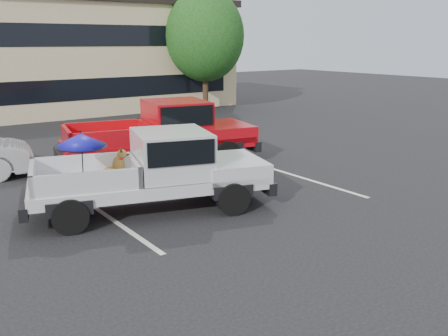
{
  "coord_description": "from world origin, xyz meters",
  "views": [
    {
      "loc": [
        -7.17,
        -8.22,
        3.9
      ],
      "look_at": [
        -1.18,
        0.07,
        1.3
      ],
      "focal_mm": 40.0,
      "sensor_mm": 36.0,
      "label": 1
    }
  ],
  "objects_px": {
    "tree_right": "(205,36)",
    "tree_back": "(99,33)",
    "silver_pickup": "(162,166)",
    "red_pickup": "(171,130)"
  },
  "relations": [
    {
      "from": "tree_right",
      "to": "tree_back",
      "type": "bearing_deg",
      "value": 110.56
    },
    {
      "from": "silver_pickup",
      "to": "tree_right",
      "type": "bearing_deg",
      "value": 69.51
    },
    {
      "from": "tree_right",
      "to": "red_pickup",
      "type": "xyz_separation_m",
      "value": [
        -8.27,
        -10.38,
        -3.08
      ]
    },
    {
      "from": "tree_right",
      "to": "tree_back",
      "type": "xyz_separation_m",
      "value": [
        -3.0,
        8.0,
        0.2
      ]
    },
    {
      "from": "silver_pickup",
      "to": "red_pickup",
      "type": "relative_size",
      "value": 0.91
    },
    {
      "from": "red_pickup",
      "to": "tree_back",
      "type": "bearing_deg",
      "value": 85.97
    },
    {
      "from": "tree_right",
      "to": "tree_back",
      "type": "relative_size",
      "value": 0.95
    },
    {
      "from": "red_pickup",
      "to": "silver_pickup",
      "type": "bearing_deg",
      "value": -110.76
    },
    {
      "from": "tree_right",
      "to": "silver_pickup",
      "type": "distance_m",
      "value": 18.03
    },
    {
      "from": "silver_pickup",
      "to": "red_pickup",
      "type": "height_order",
      "value": "red_pickup"
    }
  ]
}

